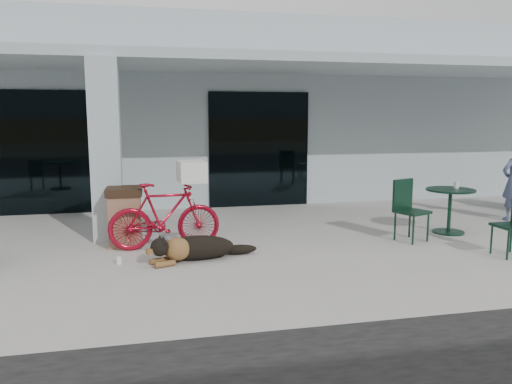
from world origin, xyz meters
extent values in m
plane|color=#AEABA4|center=(0.00, 0.00, 0.00)|extent=(80.00, 80.00, 0.00)
cube|color=#9FAEB5|center=(0.00, 8.50, 2.25)|extent=(22.00, 7.00, 4.50)
cube|color=black|center=(-3.20, 4.98, 1.35)|extent=(2.80, 0.06, 2.70)
cube|color=black|center=(1.80, 4.98, 1.35)|extent=(2.40, 0.06, 2.70)
cube|color=#9FAEB5|center=(-1.50, 2.30, 1.56)|extent=(0.50, 0.50, 3.12)
cube|color=#9FAEB5|center=(0.00, 3.60, 3.21)|extent=(22.00, 2.80, 0.18)
imported|color=maroon|center=(-0.56, 1.48, 0.54)|extent=(1.84, 0.65, 1.08)
cube|color=white|center=(-0.11, 1.52, 1.25)|extent=(0.47, 0.60, 0.34)
cylinder|color=white|center=(-1.27, 0.74, 0.05)|extent=(0.10, 0.10, 0.10)
cylinder|color=white|center=(4.77, 1.53, 0.88)|extent=(0.10, 0.10, 0.12)
camera|label=1|loc=(-0.82, -6.59, 2.15)|focal=35.00mm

